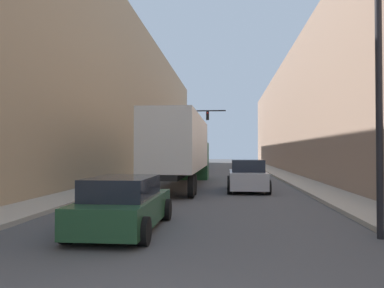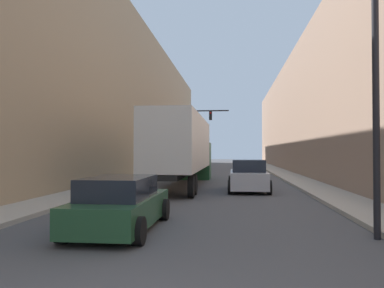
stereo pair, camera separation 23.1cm
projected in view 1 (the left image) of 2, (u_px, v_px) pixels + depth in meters
name	position (u px, v px, depth m)	size (l,w,h in m)	color
sidewalk_right	(283.00, 175.00, 32.23)	(2.02, 80.00, 0.15)	#B2A899
sidewalk_left	(150.00, 174.00, 33.35)	(2.02, 80.00, 0.15)	#B2A899
building_right	(331.00, 108.00, 31.97)	(6.00, 80.00, 11.57)	#997A66
building_left	(106.00, 96.00, 33.88)	(6.00, 80.00, 14.21)	tan
semi_truck	(182.00, 148.00, 22.40)	(2.47, 13.84, 4.02)	silver
sedan_car	(124.00, 205.00, 9.89)	(2.01, 4.40, 1.42)	#234C2D
suv_car	(247.00, 176.00, 19.69)	(2.10, 4.41, 1.66)	#B7B7BC
traffic_signal_gantry	(184.00, 128.00, 38.73)	(5.69, 0.35, 6.59)	black
street_lamp	(379.00, 58.00, 9.00)	(0.44, 0.44, 6.73)	black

